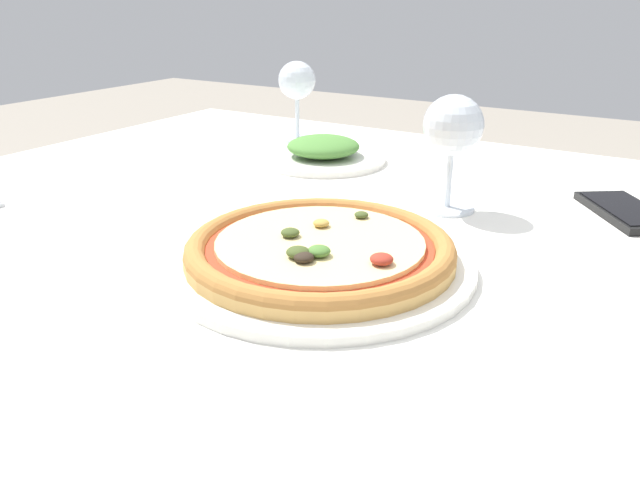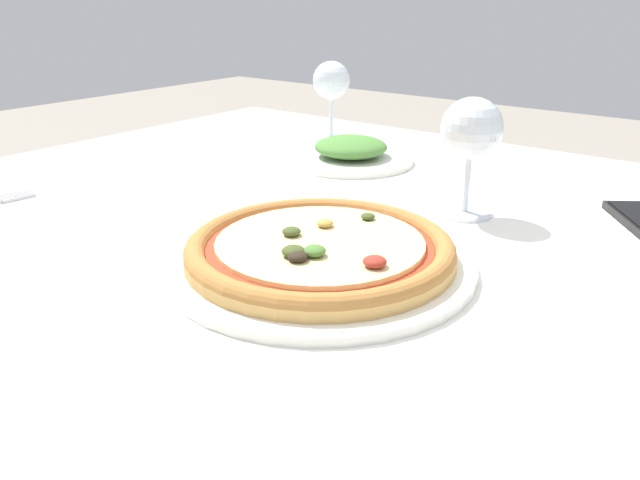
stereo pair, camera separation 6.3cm
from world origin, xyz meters
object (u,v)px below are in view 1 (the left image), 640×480
(pizza_plate, at_px, (320,252))
(cell_phone, at_px, (626,211))
(side_plate, at_px, (323,152))
(wine_glass_far_right, at_px, (297,84))
(wine_glass_far_left, at_px, (453,129))
(dining_table, at_px, (250,284))

(pizza_plate, distance_m, cell_phone, 0.42)
(cell_phone, xyz_separation_m, side_plate, (-0.47, 0.03, 0.01))
(pizza_plate, xyz_separation_m, cell_phone, (0.25, 0.34, -0.01))
(wine_glass_far_right, distance_m, side_plate, 0.20)
(pizza_plate, distance_m, side_plate, 0.42)
(wine_glass_far_left, relative_size, cell_phone, 0.94)
(side_plate, bearing_deg, pizza_plate, -59.27)
(side_plate, bearing_deg, wine_glass_far_right, 137.46)
(dining_table, xyz_separation_m, pizza_plate, (0.14, -0.06, 0.10))
(side_plate, bearing_deg, wine_glass_far_left, -24.90)
(dining_table, relative_size, pizza_plate, 3.73)
(pizza_plate, relative_size, wine_glass_far_left, 2.15)
(dining_table, relative_size, cell_phone, 7.53)
(dining_table, xyz_separation_m, wine_glass_far_left, (0.18, 0.19, 0.18))
(pizza_plate, relative_size, cell_phone, 2.02)
(wine_glass_far_left, height_order, wine_glass_far_right, wine_glass_far_left)
(wine_glass_far_right, bearing_deg, side_plate, -42.54)
(wine_glass_far_left, bearing_deg, dining_table, -134.53)
(dining_table, xyz_separation_m, wine_glass_far_right, (-0.21, 0.43, 0.18))
(pizza_plate, height_order, side_plate, side_plate)
(wine_glass_far_right, xyz_separation_m, cell_phone, (0.59, -0.15, -0.10))
(dining_table, height_order, side_plate, side_plate)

